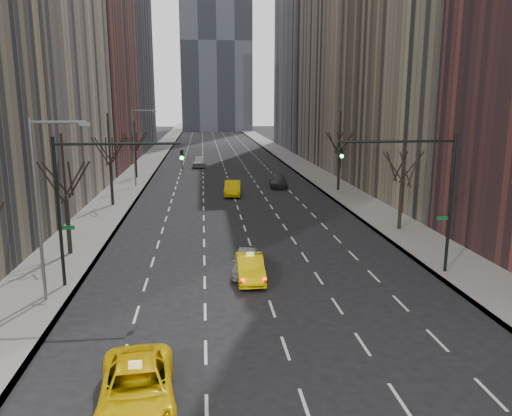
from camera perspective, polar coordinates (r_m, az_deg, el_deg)
name	(u,v)px	position (r m, az deg, el deg)	size (l,w,h in m)	color
ground	(305,406)	(17.84, 5.63, -21.59)	(400.00, 400.00, 0.00)	black
sidewalk_left	(149,162)	(85.58, -12.15, 5.15)	(4.50, 320.00, 0.15)	slate
sidewalk_right	(293,160)	(86.49, 4.28, 5.45)	(4.50, 320.00, 0.15)	slate
bld_left_far	(76,19)	(83.48, -19.87, 19.67)	(14.00, 28.00, 44.00)	brown
bld_left_deep	(109,1)	(113.84, -16.41, 21.71)	(14.00, 30.00, 60.00)	slate
bld_right_far	(363,1)	(83.71, 12.10, 22.15)	(14.00, 28.00, 50.00)	tan
bld_right_deep	(317,10)	(113.90, 7.04, 21.56)	(14.00, 30.00, 58.00)	slate
tree_lw_b	(66,200)	(34.26, -20.87, 0.87)	(3.36, 3.50, 7.82)	black
tree_lw_c	(110,165)	(49.67, -16.30, 4.77)	(3.36, 3.50, 8.74)	black
tree_lw_d	(135,152)	(67.41, -13.63, 6.28)	(3.36, 3.50, 7.36)	black
tree_rw_b	(402,184)	(40.04, 16.32, 2.68)	(3.36, 3.50, 7.82)	black
tree_rw_c	(339,155)	(56.91, 9.50, 5.95)	(3.36, 3.50, 8.74)	black
traffic_mast_left	(90,187)	(27.54, -18.42, 2.24)	(6.69, 0.39, 8.00)	black
traffic_mast_right	(423,182)	(29.56, 18.60, 2.86)	(6.69, 0.39, 8.00)	black
streetlight_near	(44,192)	(26.05, -23.08, 1.66)	(2.83, 0.22, 9.00)	slate
streetlight_far	(137,140)	(60.18, -13.48, 7.61)	(2.83, 0.22, 9.00)	slate
taxi_suv	(137,388)	(17.69, -13.45, -19.41)	(2.43, 5.27, 1.46)	yellow
taxi_sedan	(250,268)	(28.37, -0.68, -6.85)	(1.47, 4.21, 1.39)	yellow
silver_sedan_ahead	(247,262)	(29.44, -1.05, -6.15)	(1.64, 4.08, 1.39)	#9B9EA2
far_taxi	(233,188)	(53.88, -2.69, 2.28)	(1.67, 4.80, 1.58)	yellow
far_suv_grey	(278,181)	(59.31, 2.56, 3.09)	(1.96, 4.83, 1.40)	#2B2B30
far_car_white	(200,162)	(78.20, -6.47, 5.29)	(2.03, 5.04, 1.72)	silver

